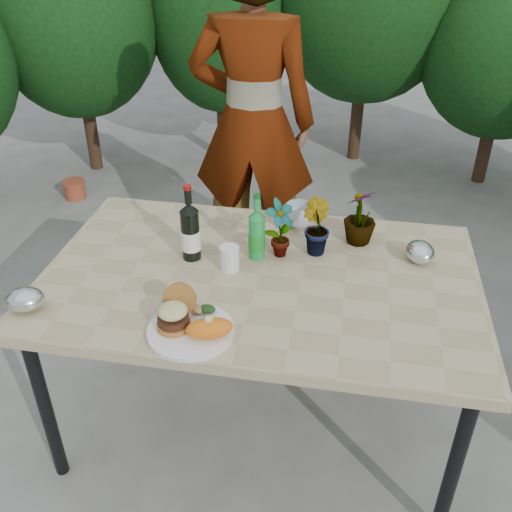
% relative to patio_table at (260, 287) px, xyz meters
% --- Properties ---
extents(ground, '(80.00, 80.00, 0.00)m').
position_rel_patio_table_xyz_m(ground, '(0.00, 0.00, -0.69)').
color(ground, slate).
rests_on(ground, ground).
extents(patio_table, '(1.60, 1.00, 0.75)m').
position_rel_patio_table_xyz_m(patio_table, '(0.00, 0.00, 0.00)').
color(patio_table, tan).
rests_on(patio_table, ground).
extents(shrub_hedge, '(6.88, 5.21, 2.11)m').
position_rel_patio_table_xyz_m(shrub_hedge, '(0.31, 1.65, 0.44)').
color(shrub_hedge, '#382316').
rests_on(shrub_hedge, ground).
extents(dinner_plate, '(0.28, 0.28, 0.01)m').
position_rel_patio_table_xyz_m(dinner_plate, '(-0.16, -0.37, 0.06)').
color(dinner_plate, white).
rests_on(dinner_plate, patio_table).
extents(burger_stack, '(0.11, 0.16, 0.11)m').
position_rel_patio_table_xyz_m(burger_stack, '(-0.21, -0.35, 0.12)').
color(burger_stack, '#B7722D').
rests_on(burger_stack, dinner_plate).
extents(sweet_potato, '(0.17, 0.12, 0.06)m').
position_rel_patio_table_xyz_m(sweet_potato, '(-0.09, -0.39, 0.10)').
color(sweet_potato, orange).
rests_on(sweet_potato, dinner_plate).
extents(grilled_veg, '(0.08, 0.05, 0.03)m').
position_rel_patio_table_xyz_m(grilled_veg, '(-0.14, -0.27, 0.09)').
color(grilled_veg, olive).
rests_on(grilled_veg, dinner_plate).
extents(wine_bottle, '(0.07, 0.07, 0.31)m').
position_rel_patio_table_xyz_m(wine_bottle, '(-0.28, 0.07, 0.17)').
color(wine_bottle, black).
rests_on(wine_bottle, patio_table).
extents(sparkling_water, '(0.06, 0.06, 0.27)m').
position_rel_patio_table_xyz_m(sparkling_water, '(-0.03, 0.11, 0.16)').
color(sparkling_water, green).
rests_on(sparkling_water, patio_table).
extents(plastic_cup, '(0.07, 0.07, 0.09)m').
position_rel_patio_table_xyz_m(plastic_cup, '(-0.12, 0.02, 0.10)').
color(plastic_cup, white).
rests_on(plastic_cup, patio_table).
extents(seedling_left, '(0.15, 0.15, 0.23)m').
position_rel_patio_table_xyz_m(seedling_left, '(0.05, 0.14, 0.17)').
color(seedling_left, '#23551D').
rests_on(seedling_left, patio_table).
extents(seedling_mid, '(0.15, 0.15, 0.22)m').
position_rel_patio_table_xyz_m(seedling_mid, '(0.18, 0.20, 0.17)').
color(seedling_mid, '#20531C').
rests_on(seedling_mid, patio_table).
extents(seedling_right, '(0.18, 0.18, 0.23)m').
position_rel_patio_table_xyz_m(seedling_right, '(0.35, 0.30, 0.17)').
color(seedling_right, '#28571D').
rests_on(seedling_right, patio_table).
extents(blue_bowl, '(0.16, 0.16, 0.10)m').
position_rel_patio_table_xyz_m(blue_bowl, '(0.10, 0.39, 0.11)').
color(blue_bowl, silver).
rests_on(blue_bowl, patio_table).
extents(foil_packet_left, '(0.15, 0.14, 0.08)m').
position_rel_patio_table_xyz_m(foil_packet_left, '(-0.74, -0.34, 0.10)').
color(foil_packet_left, silver).
rests_on(foil_packet_left, patio_table).
extents(foil_packet_right, '(0.14, 0.16, 0.08)m').
position_rel_patio_table_xyz_m(foil_packet_right, '(0.58, 0.20, 0.10)').
color(foil_packet_right, silver).
rests_on(foil_packet_right, patio_table).
extents(person, '(0.69, 0.47, 1.83)m').
position_rel_patio_table_xyz_m(person, '(-0.24, 1.15, 0.22)').
color(person, '#916848').
rests_on(person, ground).
extents(terracotta_pot, '(0.17, 0.17, 0.14)m').
position_rel_patio_table_xyz_m(terracotta_pot, '(-1.72, 1.84, -0.62)').
color(terracotta_pot, '#A4462A').
rests_on(terracotta_pot, ground).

